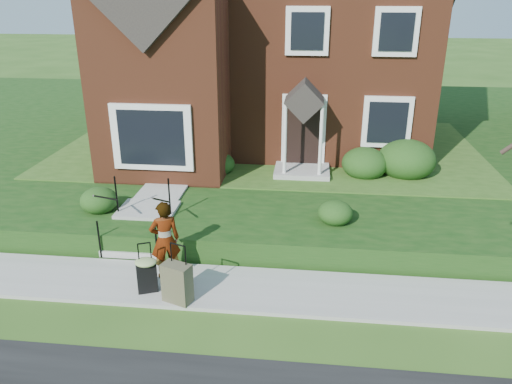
# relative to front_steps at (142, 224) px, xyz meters

# --- Properties ---
(ground) EXTENTS (120.00, 120.00, 0.00)m
(ground) POSITION_rel_front_steps_xyz_m (2.50, -1.84, -0.47)
(ground) COLOR #2D5119
(ground) RESTS_ON ground
(sidewalk) EXTENTS (60.00, 1.60, 0.08)m
(sidewalk) POSITION_rel_front_steps_xyz_m (2.50, -1.84, -0.43)
(sidewalk) COLOR #9E9B93
(sidewalk) RESTS_ON ground
(terrace) EXTENTS (44.00, 20.00, 0.60)m
(terrace) POSITION_rel_front_steps_xyz_m (6.50, 9.06, -0.17)
(terrace) COLOR #13380F
(terrace) RESTS_ON ground
(walkway) EXTENTS (1.20, 6.00, 0.06)m
(walkway) POSITION_rel_front_steps_xyz_m (0.00, 3.16, 0.16)
(walkway) COLOR #9E9B93
(walkway) RESTS_ON terrace
(main_house) EXTENTS (10.40, 10.20, 9.40)m
(main_house) POSITION_rel_front_steps_xyz_m (2.29, 7.76, 4.79)
(main_house) COLOR brown
(main_house) RESTS_ON terrace
(front_steps) EXTENTS (1.40, 2.02, 1.50)m
(front_steps) POSITION_rel_front_steps_xyz_m (0.00, 0.00, 0.00)
(front_steps) COLOR #9E9B93
(front_steps) RESTS_ON ground
(foundation_shrubs) EXTENTS (10.02, 4.75, 1.17)m
(foundation_shrubs) POSITION_rel_front_steps_xyz_m (3.58, 3.35, 0.61)
(foundation_shrubs) COLOR #173810
(foundation_shrubs) RESTS_ON terrace
(woman) EXTENTS (0.73, 0.62, 1.68)m
(woman) POSITION_rel_front_steps_xyz_m (1.04, -1.58, 0.45)
(woman) COLOR #999999
(woman) RESTS_ON sidewalk
(suitcase_black) EXTENTS (0.53, 0.49, 1.05)m
(suitcase_black) POSITION_rel_front_steps_xyz_m (0.81, -2.18, 0.01)
(suitcase_black) COLOR black
(suitcase_black) RESTS_ON sidewalk
(suitcase_olive) EXTENTS (0.62, 0.48, 1.19)m
(suitcase_olive) POSITION_rel_front_steps_xyz_m (1.49, -2.44, 0.00)
(suitcase_olive) COLOR brown
(suitcase_olive) RESTS_ON sidewalk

